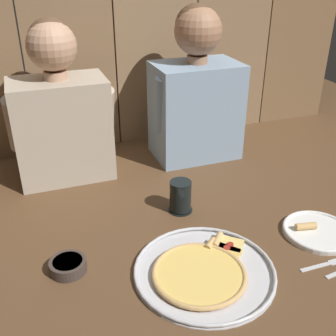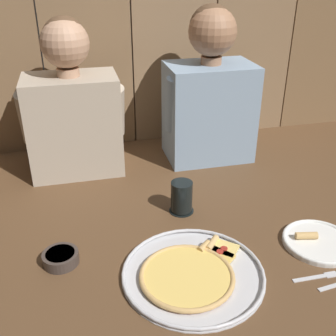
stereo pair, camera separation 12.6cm
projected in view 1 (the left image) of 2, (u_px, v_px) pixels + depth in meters
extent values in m
plane|color=brown|center=(179.00, 233.00, 1.26)|extent=(3.20, 3.20, 0.00)
cylinder|color=silver|center=(204.00, 272.00, 1.11)|extent=(0.39, 0.39, 0.01)
torus|color=silver|center=(205.00, 270.00, 1.10)|extent=(0.39, 0.39, 0.01)
cylinder|color=#B23823|center=(199.00, 275.00, 1.09)|extent=(0.25, 0.25, 0.00)
cylinder|color=#EFC660|center=(199.00, 274.00, 1.08)|extent=(0.24, 0.24, 0.01)
torus|color=tan|center=(199.00, 274.00, 1.08)|extent=(0.26, 0.26, 0.01)
cube|color=#F4D170|center=(230.00, 244.00, 1.20)|extent=(0.10, 0.10, 0.01)
cylinder|color=tan|center=(217.00, 240.00, 1.21)|extent=(0.06, 0.06, 0.02)
cylinder|color=#A3281E|center=(230.00, 244.00, 1.19)|extent=(0.02, 0.02, 0.00)
cube|color=#EABC56|center=(225.00, 250.00, 1.17)|extent=(0.10, 0.10, 0.01)
cylinder|color=tan|center=(210.00, 244.00, 1.19)|extent=(0.05, 0.05, 0.02)
cylinder|color=#A3281E|center=(227.00, 248.00, 1.18)|extent=(0.02, 0.02, 0.00)
cylinder|color=white|center=(318.00, 232.00, 1.26)|extent=(0.21, 0.21, 0.01)
torus|color=white|center=(318.00, 230.00, 1.26)|extent=(0.21, 0.21, 0.01)
cylinder|color=tan|center=(306.00, 226.00, 1.26)|extent=(0.07, 0.03, 0.02)
cylinder|color=black|center=(180.00, 209.00, 1.38)|extent=(0.08, 0.08, 0.01)
cylinder|color=black|center=(180.00, 195.00, 1.35)|extent=(0.07, 0.07, 0.10)
cylinder|color=#3D332D|center=(68.00, 266.00, 1.11)|extent=(0.10, 0.10, 0.03)
cylinder|color=#B23823|center=(68.00, 263.00, 1.10)|extent=(0.08, 0.08, 0.02)
cube|color=silver|center=(316.00, 267.00, 1.13)|extent=(0.10, 0.01, 0.01)
cube|color=silver|center=(335.00, 261.00, 1.14)|extent=(0.04, 0.02, 0.01)
cube|color=#B2A38E|center=(62.00, 129.00, 1.52)|extent=(0.34, 0.22, 0.38)
cylinder|color=tan|center=(55.00, 75.00, 1.42)|extent=(0.08, 0.08, 0.03)
sphere|color=tan|center=(52.00, 46.00, 1.38)|extent=(0.17, 0.17, 0.17)
sphere|color=brown|center=(51.00, 41.00, 1.38)|extent=(0.16, 0.16, 0.16)
cylinder|color=#B2A38E|center=(17.00, 124.00, 1.41)|extent=(0.08, 0.14, 0.22)
cylinder|color=#B2A38E|center=(104.00, 114.00, 1.50)|extent=(0.08, 0.14, 0.22)
cube|color=#849EB7|center=(195.00, 111.00, 1.68)|extent=(0.34, 0.23, 0.39)
cylinder|color=#9E7051|center=(197.00, 59.00, 1.58)|extent=(0.08, 0.08, 0.03)
sphere|color=#9E7051|center=(198.00, 31.00, 1.53)|extent=(0.18, 0.18, 0.18)
sphere|color=brown|center=(197.00, 26.00, 1.54)|extent=(0.17, 0.17, 0.17)
cylinder|color=#849EB7|center=(164.00, 104.00, 1.57)|extent=(0.08, 0.11, 0.22)
cylinder|color=#849EB7|center=(234.00, 96.00, 1.66)|extent=(0.08, 0.13, 0.23)
cube|color=brown|center=(66.00, 17.00, 1.58)|extent=(0.36, 0.03, 1.11)
cube|color=#866849|center=(156.00, 13.00, 1.69)|extent=(0.36, 0.03, 1.11)
cube|color=#816344|center=(234.00, 9.00, 1.80)|extent=(0.36, 0.03, 1.11)
cube|color=brown|center=(304.00, 6.00, 1.91)|extent=(0.36, 0.03, 1.11)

